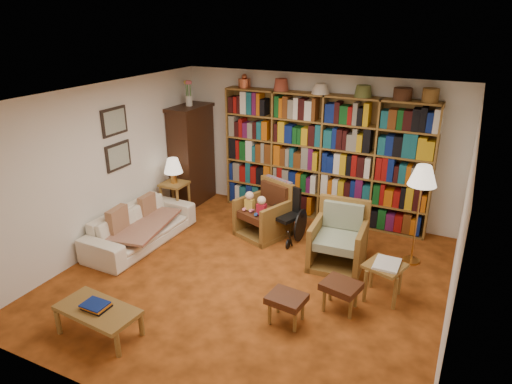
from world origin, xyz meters
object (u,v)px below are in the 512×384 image
Objects in this scene: sofa at (141,226)px; armchair_sage at (340,240)px; side_table_lamp at (175,191)px; armchair_leather at (266,212)px; footstool_b at (341,288)px; side_table_papers at (384,270)px; footstool_a at (287,301)px; wheelchair at (287,215)px; coffee_table at (98,312)px; floor_lamp at (422,180)px.

armchair_sage is at bearing -74.33° from sofa.
armchair_sage is at bearing -5.75° from side_table_lamp.
footstool_b is (1.71, -1.52, -0.06)m from armchair_leather.
side_table_papers is (0.76, -0.63, 0.05)m from armchair_sage.
footstool_a is 0.72m from footstool_b.
side_table_lamp is at bearing 146.60° from footstool_a.
sofa is 2.34m from wheelchair.
footstool_a is 0.46× the size of coffee_table.
armchair_leather reaches higher than footstool_b.
side_table_papers is (-0.21, -1.12, -0.89)m from floor_lamp.
armchair_sage reaches higher than wheelchair.
sofa is 1.11m from side_table_lamp.
sofa is 4.25× the size of footstool_a.
armchair_sage is at bearing -153.44° from floor_lamp.
armchair_sage is (1.37, -0.41, -0.01)m from armchair_leather.
armchair_sage reaches higher than side_table_papers.
sofa is 3.37m from footstool_b.
side_table_papers is at bearing -26.00° from armchair_leather.
side_table_lamp is 4.16m from floor_lamp.
side_table_papers is (3.77, 0.14, 0.12)m from sofa.
armchair_leather is 2.29m from footstool_b.
footstool_a is (-0.92, -1.00, -0.11)m from side_table_papers.
side_table_lamp is at bearing 109.93° from coffee_table.
side_table_lamp is 1.26× the size of footstool_b.
side_table_lamp reaches higher than coffee_table.
armchair_sage is 1.07× the size of wheelchair.
footstool_a is (2.95, -1.94, -0.18)m from side_table_lamp.
floor_lamp reaches higher than side_table_lamp.
footstool_b is at bearing -72.94° from armchair_sage.
footstool_b is (-0.63, -1.59, -0.99)m from floor_lamp.
footstool_a is at bearing -134.22° from footstool_b.
floor_lamp is 3.26× the size of footstool_a.
armchair_leather is (1.74, 0.09, -0.11)m from side_table_lamp.
floor_lamp is at bearing -71.21° from sofa.
armchair_leather reaches higher than footstool_a.
side_table_lamp is at bearing 174.25° from armchair_sage.
armchair_sage is at bearing 140.17° from side_table_papers.
sofa is 1.30× the size of floor_lamp.
footstool_a is (-1.13, -2.11, -1.00)m from floor_lamp.
sofa is at bearing 117.03° from coffee_table.
wheelchair is 1.89× the size of footstool_a.
coffee_table reaches higher than footstool_a.
floor_lamp reaches higher than coffee_table.
side_table_lamp is (-0.10, 1.09, 0.19)m from sofa.
wheelchair is 3.32m from coffee_table.
armchair_leather is at bearing 3.07° from side_table_lamp.
side_table_papers is (1.75, -1.03, 0.01)m from wheelchair.
floor_lamp is at bearing 61.81° from footstool_a.
sofa is at bearing -162.45° from floor_lamp.
floor_lamp reaches higher than armchair_sage.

